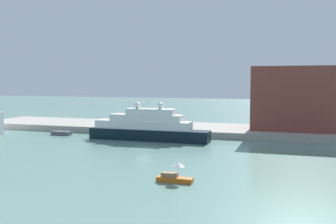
% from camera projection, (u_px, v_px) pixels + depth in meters
% --- Properties ---
extents(ground, '(400.00, 400.00, 0.00)m').
position_uv_depth(ground, '(144.00, 148.00, 74.56)').
color(ground, slate).
extents(quay_dock, '(110.00, 18.89, 1.49)m').
position_uv_depth(quay_dock, '(180.00, 129.00, 98.66)').
color(quay_dock, gray).
rests_on(quay_dock, ground).
extents(large_yacht, '(26.85, 4.30, 9.56)m').
position_uv_depth(large_yacht, '(147.00, 127.00, 84.54)').
color(large_yacht, black).
rests_on(large_yacht, ground).
extents(small_motorboat, '(4.72, 1.63, 2.64)m').
position_uv_depth(small_motorboat, '(175.00, 175.00, 49.86)').
color(small_motorboat, '#C66019').
rests_on(small_motorboat, ground).
extents(work_barge, '(4.93, 1.62, 0.91)m').
position_uv_depth(work_barge, '(61.00, 133.00, 92.62)').
color(work_barge, '#595966').
rests_on(work_barge, ground).
extents(harbor_building, '(20.53, 11.88, 14.78)m').
position_uv_depth(harbor_building, '(297.00, 98.00, 90.56)').
color(harbor_building, brown).
rests_on(harbor_building, quay_dock).
extents(parked_car, '(4.41, 1.74, 1.30)m').
position_uv_depth(parked_car, '(134.00, 124.00, 98.27)').
color(parked_car, '#B21E1E').
rests_on(parked_car, quay_dock).
extents(person_figure, '(0.36, 0.36, 1.71)m').
position_uv_depth(person_figure, '(145.00, 124.00, 96.64)').
color(person_figure, '#334C8C').
rests_on(person_figure, quay_dock).
extents(mooring_bollard, '(0.53, 0.53, 0.71)m').
position_uv_depth(mooring_bollard, '(189.00, 129.00, 89.51)').
color(mooring_bollard, black).
rests_on(mooring_bollard, quay_dock).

